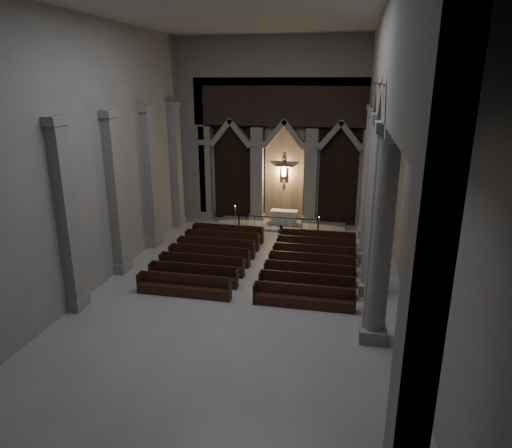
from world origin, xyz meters
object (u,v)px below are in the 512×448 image
Objects in this scene: altar_rail at (278,222)px; candle_stand_right at (319,231)px; worshipper at (281,236)px; pews at (259,262)px; candle_stand_left at (235,222)px; altar at (284,217)px.

altar_rail is 2.65m from candle_stand_right.
pews is at bearing -114.64° from worshipper.
altar_rail is 2.88m from candle_stand_left.
worshipper reaches higher than altar_rail.
candle_stand_left is 6.88m from pews.
altar is 3.29m from candle_stand_left.
candle_stand_left is 4.42m from worshipper.
candle_stand_left is 1.26× the size of candle_stand_right.
pews is at bearing -91.47° from altar.
candle_stand_right is at bearing -34.19° from altar.
altar is 0.34× the size of altar_rail.
worshipper is at bearing -76.61° from altar_rail.
worshipper is (3.46, -2.74, 0.22)m from candle_stand_left.
altar is 1.15× the size of candle_stand_left.
altar is at bearing 82.37° from altar_rail.
pews is at bearing -90.00° from altar_rail.
candle_stand_right is (2.42, -1.65, -0.27)m from altar.
candle_stand_right is at bearing -4.52° from candle_stand_left.
candle_stand_right is at bearing 65.83° from pews.
candle_stand_left reaches higher than worshipper.
altar is 1.44m from altar_rail.
pews is 3.58m from worshipper.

